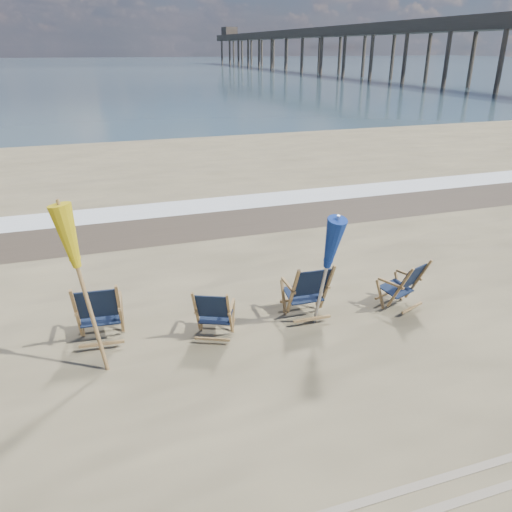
{
  "coord_description": "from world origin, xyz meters",
  "views": [
    {
      "loc": [
        -2.53,
        -5.33,
        4.23
      ],
      "look_at": [
        0.0,
        2.2,
        0.9
      ],
      "focal_mm": 35.0,
      "sensor_mm": 36.0,
      "label": 1
    }
  ],
  "objects_px": {
    "beach_chair_3": "(418,281)",
    "fishing_pier": "(337,44)",
    "beach_chair_2": "(327,290)",
    "umbrella_blue": "(326,244)",
    "beach_chair_1": "(230,316)",
    "umbrella_yellow": "(79,246)",
    "beach_chair_0": "(120,312)"
  },
  "relations": [
    {
      "from": "beach_chair_2",
      "to": "beach_chair_1",
      "type": "bearing_deg",
      "value": 7.58
    },
    {
      "from": "fishing_pier",
      "to": "beach_chair_1",
      "type": "bearing_deg",
      "value": -118.02
    },
    {
      "from": "umbrella_blue",
      "to": "fishing_pier",
      "type": "xyz_separation_m",
      "value": [
        37.28,
        73.0,
        3.17
      ]
    },
    {
      "from": "beach_chair_3",
      "to": "umbrella_blue",
      "type": "bearing_deg",
      "value": -15.75
    },
    {
      "from": "beach_chair_2",
      "to": "beach_chair_3",
      "type": "xyz_separation_m",
      "value": [
        1.7,
        -0.09,
        -0.07
      ]
    },
    {
      "from": "beach_chair_2",
      "to": "umbrella_blue",
      "type": "relative_size",
      "value": 0.54
    },
    {
      "from": "beach_chair_1",
      "to": "umbrella_blue",
      "type": "bearing_deg",
      "value": -158.98
    },
    {
      "from": "beach_chair_2",
      "to": "fishing_pier",
      "type": "bearing_deg",
      "value": -115.44
    },
    {
      "from": "beach_chair_1",
      "to": "beach_chair_3",
      "type": "bearing_deg",
      "value": -153.85
    },
    {
      "from": "umbrella_blue",
      "to": "beach_chair_2",
      "type": "bearing_deg",
      "value": 52.89
    },
    {
      "from": "beach_chair_3",
      "to": "beach_chair_2",
      "type": "bearing_deg",
      "value": -24.39
    },
    {
      "from": "umbrella_blue",
      "to": "fishing_pier",
      "type": "height_order",
      "value": "fishing_pier"
    },
    {
      "from": "beach_chair_2",
      "to": "umbrella_blue",
      "type": "xyz_separation_m",
      "value": [
        -0.21,
        -0.28,
        0.94
      ]
    },
    {
      "from": "beach_chair_1",
      "to": "fishing_pier",
      "type": "relative_size",
      "value": 0.01
    },
    {
      "from": "beach_chair_3",
      "to": "fishing_pier",
      "type": "height_order",
      "value": "fishing_pier"
    },
    {
      "from": "beach_chair_2",
      "to": "umbrella_blue",
      "type": "height_order",
      "value": "umbrella_blue"
    },
    {
      "from": "beach_chair_3",
      "to": "beach_chair_1",
      "type": "bearing_deg",
      "value": -19.79
    },
    {
      "from": "beach_chair_1",
      "to": "beach_chair_2",
      "type": "bearing_deg",
      "value": -149.31
    },
    {
      "from": "beach_chair_1",
      "to": "umbrella_yellow",
      "type": "distance_m",
      "value": 2.45
    },
    {
      "from": "umbrella_yellow",
      "to": "beach_chair_1",
      "type": "bearing_deg",
      "value": 2.12
    },
    {
      "from": "beach_chair_2",
      "to": "umbrella_yellow",
      "type": "height_order",
      "value": "umbrella_yellow"
    },
    {
      "from": "beach_chair_1",
      "to": "fishing_pier",
      "type": "height_order",
      "value": "fishing_pier"
    },
    {
      "from": "beach_chair_1",
      "to": "umbrella_blue",
      "type": "height_order",
      "value": "umbrella_blue"
    },
    {
      "from": "beach_chair_1",
      "to": "umbrella_yellow",
      "type": "xyz_separation_m",
      "value": [
        -2.0,
        -0.07,
        1.42
      ]
    },
    {
      "from": "beach_chair_2",
      "to": "umbrella_yellow",
      "type": "relative_size",
      "value": 0.44
    },
    {
      "from": "umbrella_yellow",
      "to": "umbrella_blue",
      "type": "bearing_deg",
      "value": -0.38
    },
    {
      "from": "fishing_pier",
      "to": "beach_chair_3",
      "type": "bearing_deg",
      "value": -115.91
    },
    {
      "from": "beach_chair_2",
      "to": "fishing_pier",
      "type": "height_order",
      "value": "fishing_pier"
    },
    {
      "from": "beach_chair_2",
      "to": "beach_chair_3",
      "type": "distance_m",
      "value": 1.71
    },
    {
      "from": "fishing_pier",
      "to": "beach_chair_2",
      "type": "bearing_deg",
      "value": -117.01
    },
    {
      "from": "beach_chair_0",
      "to": "beach_chair_1",
      "type": "relative_size",
      "value": 1.2
    },
    {
      "from": "umbrella_yellow",
      "to": "fishing_pier",
      "type": "height_order",
      "value": "fishing_pier"
    }
  ]
}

